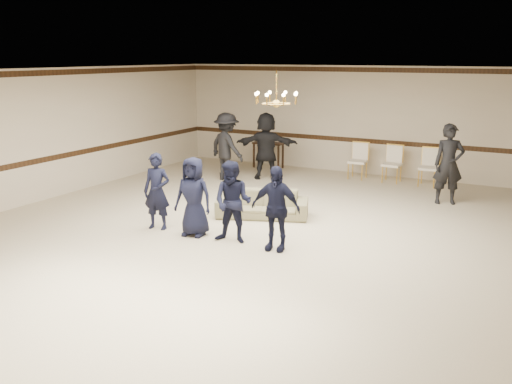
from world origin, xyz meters
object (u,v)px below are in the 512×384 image
(adult_left, at_px, (227,147))
(console_table, at_px, (268,155))
(banquet_chair_left, at_px, (358,161))
(boy_b, at_px, (193,197))
(adult_mid, at_px, (266,146))
(boy_a, at_px, (157,191))
(chandelier, at_px, (276,87))
(adult_right, at_px, (449,164))
(banquet_chair_mid, at_px, (392,164))
(boy_d, at_px, (276,208))
(settee, at_px, (262,204))
(banquet_chair_right, at_px, (428,168))
(boy_c, at_px, (233,202))

(adult_left, height_order, console_table, adult_left)
(banquet_chair_left, height_order, console_table, banquet_chair_left)
(boy_b, distance_m, adult_left, 5.00)
(boy_b, distance_m, console_table, 6.98)
(adult_mid, bearing_deg, boy_a, 70.51)
(chandelier, relative_size, console_table, 0.96)
(adult_right, bearing_deg, boy_b, -151.82)
(adult_mid, bearing_deg, banquet_chair_mid, 179.01)
(boy_d, xyz_separation_m, banquet_chair_mid, (0.44, 6.54, -0.28))
(settee, relative_size, console_table, 2.06)
(chandelier, xyz_separation_m, console_table, (-2.90, 5.40, -2.47))
(chandelier, relative_size, adult_right, 0.49)
(banquet_chair_right, xyz_separation_m, console_table, (-5.00, 0.20, -0.11))
(banquet_chair_left, height_order, banquet_chair_mid, same)
(banquet_chair_left, bearing_deg, boy_b, -104.90)
(chandelier, distance_m, adult_mid, 4.93)
(boy_a, height_order, banquet_chair_right, boy_a)
(adult_left, distance_m, adult_mid, 1.14)
(chandelier, bearing_deg, boy_a, -146.84)
(settee, height_order, adult_right, adult_right)
(boy_d, bearing_deg, chandelier, 109.25)
(adult_mid, height_order, banquet_chair_mid, adult_mid)
(adult_left, bearing_deg, boy_a, 123.56)
(boy_a, relative_size, boy_c, 1.00)
(boy_d, xyz_separation_m, banquet_chair_right, (1.44, 6.54, -0.28))
(adult_left, bearing_deg, settee, 152.89)
(chandelier, xyz_separation_m, adult_left, (-3.14, 3.25, -1.91))
(adult_left, relative_size, banquet_chair_right, 1.88)
(boy_b, relative_size, banquet_chair_mid, 1.54)
(adult_right, height_order, banquet_chair_right, adult_right)
(adult_left, xyz_separation_m, adult_mid, (0.90, 0.70, 0.00))
(boy_b, xyz_separation_m, console_table, (-1.76, 6.74, -0.38))
(adult_left, relative_size, banquet_chair_mid, 1.88)
(banquet_chair_right, bearing_deg, boy_b, -120.76)
(settee, relative_size, banquet_chair_mid, 1.95)
(boy_a, bearing_deg, boy_d, -11.48)
(boy_b, height_order, adult_mid, adult_mid)
(boy_c, relative_size, adult_right, 0.82)
(adult_left, distance_m, console_table, 2.24)
(boy_b, bearing_deg, boy_d, -7.06)
(console_table, bearing_deg, adult_left, -97.69)
(boy_a, distance_m, boy_c, 1.80)
(boy_b, bearing_deg, adult_right, 43.59)
(boy_a, relative_size, settee, 0.79)
(boy_c, xyz_separation_m, adult_right, (3.11, 4.89, 0.18))
(adult_right, xyz_separation_m, banquet_chair_mid, (-1.76, 1.65, -0.45))
(chandelier, xyz_separation_m, boy_b, (-1.14, -1.34, -2.09))
(boy_a, relative_size, banquet_chair_right, 1.54)
(boy_c, relative_size, banquet_chair_right, 1.54)
(settee, height_order, banquet_chair_right, banquet_chair_right)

